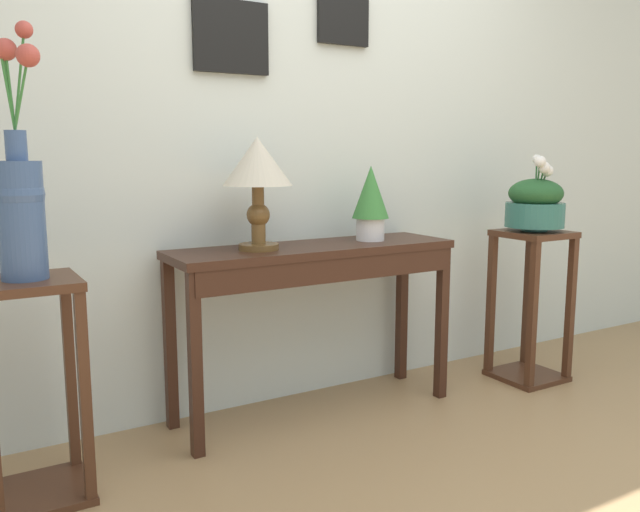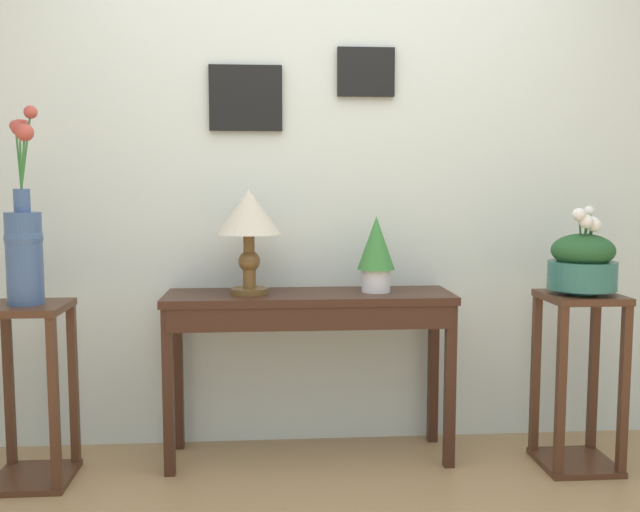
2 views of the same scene
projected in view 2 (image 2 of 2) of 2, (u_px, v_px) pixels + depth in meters
back_wall_with_art at (321, 153)px, 3.28m from camera, size 9.00×0.13×2.80m
console_table at (309, 319)px, 3.05m from camera, size 1.28×0.37×0.76m
table_lamp at (249, 219)px, 3.01m from camera, size 0.29×0.29×0.46m
potted_plant_on_console at (376, 251)px, 3.08m from camera, size 0.17×0.17×0.34m
pedestal_stand_left at (30, 394)px, 2.85m from camera, size 0.32×0.32×0.76m
flower_vase_tall_left at (24, 240)px, 2.79m from camera, size 0.15×0.21×0.80m
pedestal_stand_right at (578, 381)px, 3.01m from camera, size 0.32×0.32×0.78m
planter_bowl_wide_right at (583, 262)px, 2.96m from camera, size 0.29×0.29×0.38m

